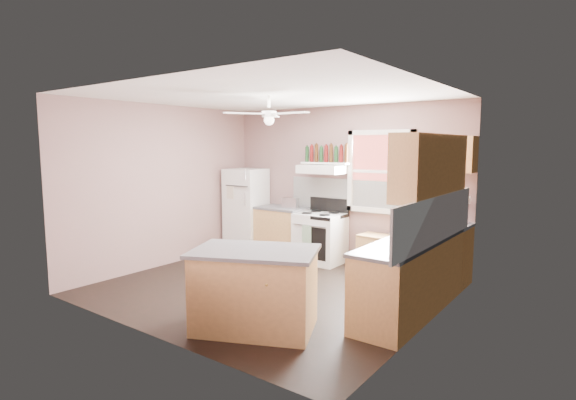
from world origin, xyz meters
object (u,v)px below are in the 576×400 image
Objects in this scene: stove at (320,238)px; island at (255,291)px; toaster at (290,203)px; cart at (377,254)px; refrigerator at (246,210)px.

island is at bearing -71.90° from stove.
toaster is 0.22× the size of island.
island reaches higher than cart.
refrigerator reaches higher than stove.
refrigerator reaches higher than toaster.
toaster is 1.88m from cart.
stove is 1.08m from cart.
refrigerator is 2.70× the size of cart.
cart is at bearing -14.68° from toaster.
refrigerator is 5.65× the size of toaster.
toaster reaches higher than island.
stove and island have the same top height.
toaster is at bearing -0.08° from refrigerator.
island is (-0.11, -2.89, 0.14)m from cart.
island is (2.62, -2.81, -0.36)m from refrigerator.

